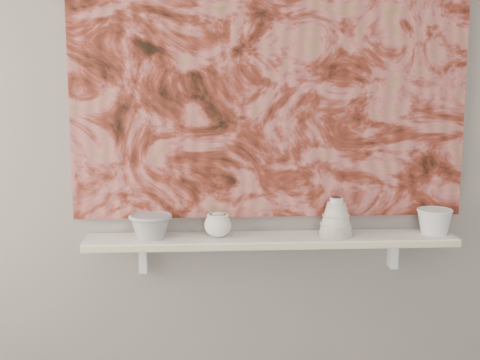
{
  "coord_description": "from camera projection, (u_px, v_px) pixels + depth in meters",
  "views": [
    {
      "loc": [
        -0.27,
        -0.94,
        1.55
      ],
      "look_at": [
        -0.12,
        1.49,
        1.15
      ],
      "focal_mm": 50.0,
      "sensor_mm": 36.0,
      "label": 1
    }
  ],
  "objects": [
    {
      "name": "bell_vessel",
      "position": [
        336.0,
        216.0,
        2.53
      ],
      "size": [
        0.14,
        0.14,
        0.15
      ],
      "primitive_type": null,
      "rotation": [
        0.0,
        0.0,
        0.08
      ],
      "color": "silver",
      "rests_on": "shelf"
    },
    {
      "name": "cup_cream",
      "position": [
        218.0,
        225.0,
        2.51
      ],
      "size": [
        0.11,
        0.11,
        0.09
      ],
      "primitive_type": null,
      "rotation": [
        0.0,
        0.0,
        0.1
      ],
      "color": "beige",
      "rests_on": "shelf"
    },
    {
      "name": "painting",
      "position": [
        270.0,
        73.0,
        2.51
      ],
      "size": [
        1.5,
        0.02,
        1.1
      ],
      "primitive_type": "cube",
      "color": "maroon",
      "rests_on": "wall_back"
    },
    {
      "name": "wall_back",
      "position": [
        269.0,
        123.0,
        2.55
      ],
      "size": [
        3.6,
        0.0,
        3.6
      ],
      "primitive_type": "plane",
      "rotation": [
        1.57,
        0.0,
        0.0
      ],
      "color": "gray",
      "rests_on": "floor"
    },
    {
      "name": "shelf_stripe",
      "position": [
        274.0,
        246.0,
        2.44
      ],
      "size": [
        1.4,
        0.01,
        0.02
      ],
      "primitive_type": "cube",
      "color": "beige",
      "rests_on": "shelf"
    },
    {
      "name": "bowl_grey",
      "position": [
        151.0,
        226.0,
        2.49
      ],
      "size": [
        0.21,
        0.21,
        0.09
      ],
      "primitive_type": null,
      "rotation": [
        0.0,
        0.0,
        -0.35
      ],
      "color": "#979795",
      "rests_on": "shelf"
    },
    {
      "name": "bowl_white",
      "position": [
        434.0,
        221.0,
        2.56
      ],
      "size": [
        0.16,
        0.16,
        0.1
      ],
      "primitive_type": null,
      "rotation": [
        0.0,
        0.0,
        0.19
      ],
      "color": "silver",
      "rests_on": "shelf"
    },
    {
      "name": "house_motif",
      "position": [
        386.0,
        154.0,
        2.57
      ],
      "size": [
        0.09,
        0.0,
        0.08
      ],
      "primitive_type": "cube",
      "color": "black",
      "rests_on": "painting"
    },
    {
      "name": "bracket_right",
      "position": [
        393.0,
        252.0,
        2.64
      ],
      "size": [
        0.03,
        0.06,
        0.12
      ],
      "primitive_type": "cube",
      "color": "white",
      "rests_on": "wall_back"
    },
    {
      "name": "bracket_left",
      "position": [
        143.0,
        257.0,
        2.58
      ],
      "size": [
        0.03,
        0.06,
        0.12
      ],
      "primitive_type": "cube",
      "color": "white",
      "rests_on": "wall_back"
    },
    {
      "name": "shelf",
      "position": [
        271.0,
        240.0,
        2.53
      ],
      "size": [
        1.4,
        0.18,
        0.03
      ],
      "primitive_type": "cube",
      "color": "white",
      "rests_on": "wall_back"
    }
  ]
}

